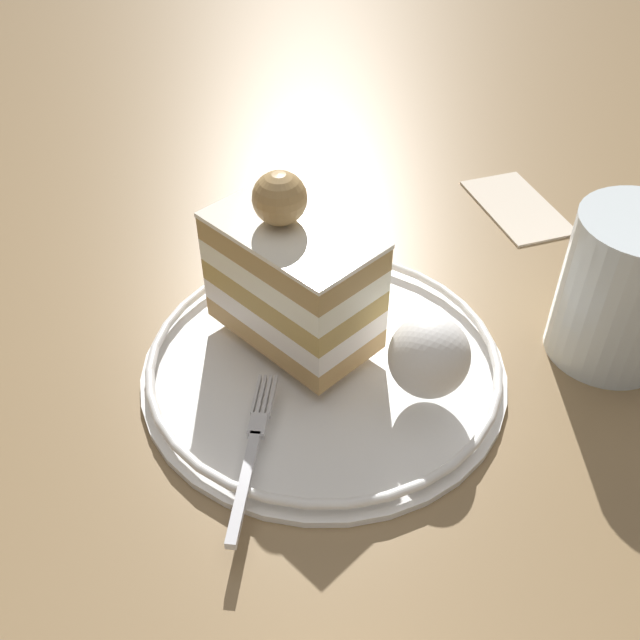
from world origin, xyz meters
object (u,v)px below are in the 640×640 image
object	(u,v)px
drink_glass_far	(621,295)
folded_napkin	(517,206)
dessert_plate	(320,363)
cake_slice	(292,277)
whipped_cream_dollop	(429,356)
fork	(253,448)

from	to	relation	value
drink_glass_far	folded_napkin	xyz separation A→B (m)	(-0.04, 0.17, -0.04)
dessert_plate	drink_glass_far	bearing A→B (deg)	11.54
cake_slice	folded_napkin	world-z (taller)	cake_slice
dessert_plate	whipped_cream_dollop	size ratio (longest dim) A/B	4.58
drink_glass_far	folded_napkin	distance (m)	0.18
folded_napkin	drink_glass_far	bearing A→B (deg)	-77.32
drink_glass_far	cake_slice	bearing A→B (deg)	-175.56
whipped_cream_dollop	drink_glass_far	world-z (taller)	drink_glass_far
cake_slice	fork	size ratio (longest dim) A/B	1.04
cake_slice	whipped_cream_dollop	xyz separation A→B (m)	(0.09, -0.05, -0.02)
fork	drink_glass_far	size ratio (longest dim) A/B	1.14
dessert_plate	cake_slice	bearing A→B (deg)	130.88
cake_slice	whipped_cream_dollop	world-z (taller)	cake_slice
whipped_cream_dollop	dessert_plate	bearing A→B (deg)	161.56
cake_slice	whipped_cream_dollop	size ratio (longest dim) A/B	2.38
drink_glass_far	fork	bearing A→B (deg)	-151.54
cake_slice	drink_glass_far	distance (m)	0.21
fork	folded_napkin	distance (m)	0.35
cake_slice	folded_napkin	size ratio (longest dim) A/B	1.19
fork	folded_napkin	size ratio (longest dim) A/B	1.14
fork	cake_slice	bearing A→B (deg)	83.70
whipped_cream_dollop	drink_glass_far	distance (m)	0.14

